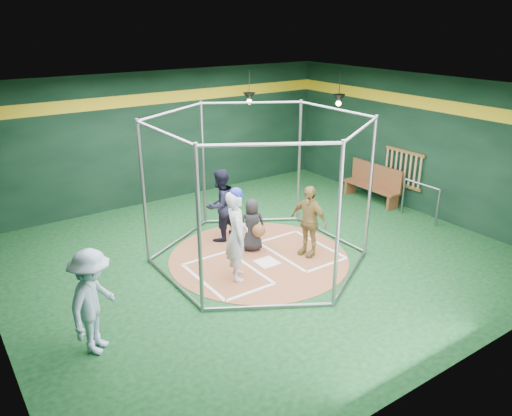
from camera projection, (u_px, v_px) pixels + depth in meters
room_shell at (259, 179)px, 9.98m from camera, size 10.10×9.10×3.53m
clay_disc at (259, 257)px, 10.60m from camera, size 3.80×3.80×0.01m
home_plate at (267, 262)px, 10.36m from camera, size 0.43×0.43×0.01m
batter_box_left at (227, 274)px, 9.90m from camera, size 1.17×1.77×0.01m
batter_box_right at (301, 250)px, 10.91m from camera, size 1.17×1.77×0.01m
batting_cage at (259, 191)px, 10.06m from camera, size 4.05×4.67×3.00m
bat_rack at (403, 168)px, 13.15m from camera, size 0.07×1.25×0.98m
pendant_lamp_near at (249, 97)px, 13.55m from camera, size 0.34×0.34×0.90m
pendant_lamp_far at (339, 99)px, 13.27m from camera, size 0.34×0.34×0.90m
batter_figure at (237, 234)px, 9.46m from camera, size 0.66×0.77×1.86m
visitor_leopard at (309, 221)px, 10.47m from camera, size 0.57×0.97×1.54m
catcher_figure at (253, 225)px, 10.73m from camera, size 0.68×0.68×1.17m
umpire at (220, 205)px, 11.17m from camera, size 0.95×0.83×1.66m
bystander_blue at (93, 302)px, 7.39m from camera, size 1.21×1.21×1.68m
dugout_bench at (374, 182)px, 13.71m from camera, size 0.41×1.76×1.03m
steel_railing at (421, 195)px, 12.39m from camera, size 0.05×1.10×0.95m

